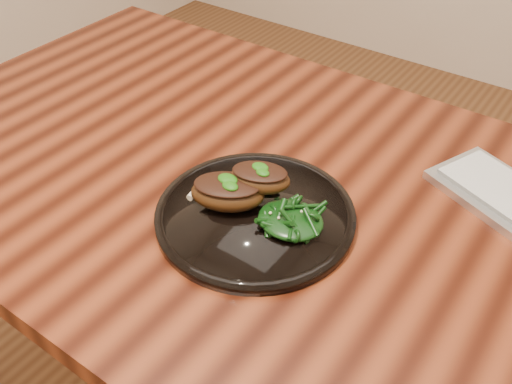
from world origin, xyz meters
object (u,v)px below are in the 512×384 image
desk (318,244)px  plate (255,215)px  greens_heap (291,216)px  lamb_chop_front (227,192)px

desk → plate: (-0.06, -0.08, 0.09)m
greens_heap → plate: bearing=-174.8°
plate → greens_heap: greens_heap is taller
lamb_chop_front → greens_heap: lamb_chop_front is taller
plate → lamb_chop_front: size_ratio=2.29×
lamb_chop_front → greens_heap: (0.10, 0.02, -0.01)m
plate → lamb_chop_front: 0.05m
desk → plate: bearing=-126.7°
plate → desk: bearing=53.3°
greens_heap → desk: bearing=86.0°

